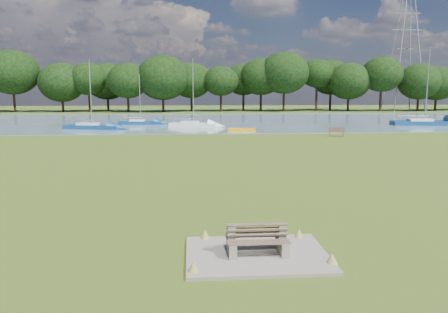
{
  "coord_description": "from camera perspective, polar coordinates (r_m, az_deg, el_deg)",
  "views": [
    {
      "loc": [
        -1.93,
        -26.34,
        4.94
      ],
      "look_at": [
        -0.06,
        -2.0,
        1.18
      ],
      "focal_mm": 35.0,
      "sensor_mm": 36.0,
      "label": 1
    }
  ],
  "objects": [
    {
      "name": "concrete_pad",
      "position": [
        13.42,
        4.3,
        -12.65
      ],
      "size": [
        4.2,
        3.2,
        0.1
      ],
      "primitive_type": "cube",
      "color": "gray",
      "rests_on": "ground"
    },
    {
      "name": "riverbank_bench",
      "position": [
        47.63,
        14.48,
        3.15
      ],
      "size": [
        1.72,
        0.96,
        1.02
      ],
      "rotation": [
        0.0,
        0.0,
        -0.3
      ],
      "color": "brown",
      "rests_on": "ground"
    },
    {
      "name": "river",
      "position": [
        68.55,
        -2.77,
        4.62
      ],
      "size": [
        220.0,
        40.0,
        0.1
      ],
      "primitive_type": "cube",
      "color": "slate",
      "rests_on": "ground"
    },
    {
      "name": "bench_pair",
      "position": [
        13.26,
        4.32,
        -10.83
      ],
      "size": [
        1.83,
        1.08,
        0.98
      ],
      "rotation": [
        0.0,
        0.0,
        0.0
      ],
      "color": "gray",
      "rests_on": "concrete_pad"
    },
    {
      "name": "sailboat_5",
      "position": [
        66.53,
        24.68,
        4.2
      ],
      "size": [
        9.15,
        3.54,
        10.59
      ],
      "rotation": [
        0.0,
        0.0,
        -0.12
      ],
      "color": "navy",
      "rests_on": "river"
    },
    {
      "name": "kayak",
      "position": [
        52.0,
        2.33,
        3.54
      ],
      "size": [
        3.31,
        1.52,
        0.32
      ],
      "primitive_type": "cube",
      "rotation": [
        0.0,
        0.0,
        -0.25
      ],
      "color": "#FFA90A",
      "rests_on": "river"
    },
    {
      "name": "sailboat_0",
      "position": [
        57.68,
        -4.09,
        4.33
      ],
      "size": [
        6.56,
        3.45,
        8.87
      ],
      "rotation": [
        0.0,
        0.0,
        -0.28
      ],
      "color": "white",
      "rests_on": "river"
    },
    {
      "name": "tree_line",
      "position": [
        94.93,
        1.85,
        10.12
      ],
      "size": [
        159.84,
        10.08,
        12.19
      ],
      "color": "black",
      "rests_on": "far_bank"
    },
    {
      "name": "pylon",
      "position": [
        108.54,
        22.8,
        15.32
      ],
      "size": [
        6.97,
        4.88,
        29.38
      ],
      "color": "gray",
      "rests_on": "far_bank"
    },
    {
      "name": "sailboat_4",
      "position": [
        56.91,
        -16.93,
        3.91
      ],
      "size": [
        7.25,
        3.82,
        8.49
      ],
      "rotation": [
        0.0,
        0.0,
        -0.28
      ],
      "color": "navy",
      "rests_on": "river"
    },
    {
      "name": "ground",
      "position": [
        26.87,
        -0.19,
        -1.83
      ],
      "size": [
        220.0,
        220.0,
        0.0
      ],
      "primitive_type": "plane",
      "color": "#576320"
    },
    {
      "name": "far_bank",
      "position": [
        98.49,
        -3.28,
        5.87
      ],
      "size": [
        220.0,
        20.0,
        0.4
      ],
      "primitive_type": "cube",
      "color": "#4C6626",
      "rests_on": "ground"
    },
    {
      "name": "sailboat_1",
      "position": [
        62.8,
        -10.92,
        4.52
      ],
      "size": [
        6.03,
        1.8,
        6.98
      ],
      "rotation": [
        0.0,
        0.0,
        -0.02
      ],
      "color": "navy",
      "rests_on": "river"
    }
  ]
}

